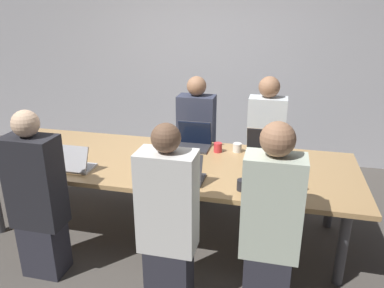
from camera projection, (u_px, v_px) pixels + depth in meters
name	position (u px, v px, depth m)	size (l,w,h in m)	color
ground_plane	(166.00, 228.00, 3.72)	(24.00, 24.00, 0.00)	#4C4742
curtain_wall	(209.00, 59.00, 5.18)	(12.00, 0.06, 2.80)	#ADADB2
conference_table	(164.00, 166.00, 3.49)	(3.48, 1.21, 0.73)	tan
laptop_far_right	(264.00, 147.00, 3.61)	(0.35, 0.26, 0.25)	gray
person_far_right	(265.00, 142.00, 4.09)	(0.40, 0.24, 1.40)	#2D2D38
cup_far_right	(237.00, 148.00, 3.67)	(0.09, 0.09, 0.09)	white
laptop_far_center	(194.00, 140.00, 3.78)	(0.34, 0.26, 0.27)	#333338
person_far_center	(196.00, 140.00, 4.18)	(0.40, 0.24, 1.39)	#2D2D38
cup_far_center	(218.00, 147.00, 3.67)	(0.08, 0.08, 0.09)	red
laptop_near_left	(72.00, 163.00, 3.25)	(0.33, 0.24, 0.23)	#B7B7BC
person_near_left	(37.00, 199.00, 2.90)	(0.40, 0.24, 1.38)	#2D2D38
bottle_near_left	(49.00, 151.00, 3.38)	(0.08, 0.08, 0.27)	#ADD1E0
laptop_near_midright	(184.00, 174.00, 3.03)	(0.32, 0.26, 0.25)	#333338
person_near_midright	(168.00, 221.00, 2.61)	(0.40, 0.24, 1.38)	#2D2D38
laptop_near_right	(274.00, 185.00, 2.84)	(0.32, 0.25, 0.25)	gray
person_near_right	(271.00, 223.00, 2.54)	(0.40, 0.24, 1.41)	#2D2D38
cup_near_right	(242.00, 185.00, 2.90)	(0.09, 0.09, 0.09)	#232328
stapler	(155.00, 165.00, 3.30)	(0.09, 0.16, 0.05)	black
notebook	(185.00, 167.00, 3.31)	(0.23, 0.21, 0.02)	maroon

